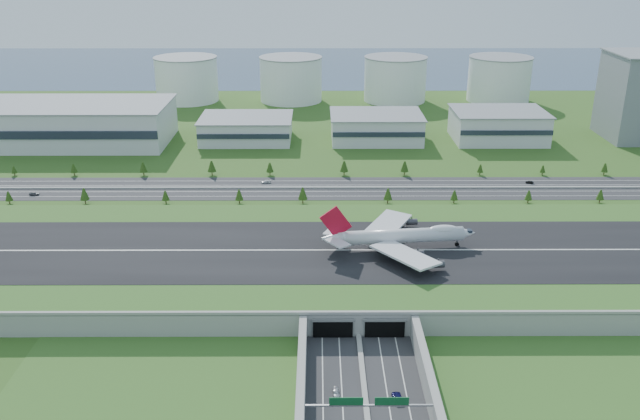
{
  "coord_description": "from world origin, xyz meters",
  "views": [
    {
      "loc": [
        -13.46,
        -241.9,
        120.62
      ],
      "look_at": [
        -12.38,
        35.0,
        11.4
      ],
      "focal_mm": 38.0,
      "sensor_mm": 36.0,
      "label": 1
    }
  ],
  "objects_px": {
    "car_0": "(336,392)",
    "car_5": "(530,182)",
    "car_7": "(266,182)",
    "car_2": "(397,397)",
    "fuel_tank_a": "(187,79)",
    "boeing_747": "(400,236)",
    "car_4": "(34,194)"
  },
  "relations": [
    {
      "from": "car_0",
      "to": "car_5",
      "type": "relative_size",
      "value": 1.12
    },
    {
      "from": "car_0",
      "to": "car_7",
      "type": "bearing_deg",
      "value": 96.85
    },
    {
      "from": "car_2",
      "to": "car_0",
      "type": "bearing_deg",
      "value": -15.83
    },
    {
      "from": "fuel_tank_a",
      "to": "car_7",
      "type": "relative_size",
      "value": 9.49
    },
    {
      "from": "fuel_tank_a",
      "to": "car_0",
      "type": "xyz_separation_m",
      "value": [
        111.8,
        -390.87,
        -16.6
      ]
    },
    {
      "from": "car_0",
      "to": "car_2",
      "type": "relative_size",
      "value": 0.84
    },
    {
      "from": "car_2",
      "to": "car_7",
      "type": "bearing_deg",
      "value": -83.2
    },
    {
      "from": "fuel_tank_a",
      "to": "car_0",
      "type": "height_order",
      "value": "fuel_tank_a"
    },
    {
      "from": "boeing_747",
      "to": "car_5",
      "type": "xyz_separation_m",
      "value": [
        82.2,
        100.76,
        -12.72
      ]
    },
    {
      "from": "fuel_tank_a",
      "to": "car_7",
      "type": "xyz_separation_m",
      "value": [
        78.56,
        -206.5,
        -16.62
      ]
    },
    {
      "from": "boeing_747",
      "to": "car_7",
      "type": "bearing_deg",
      "value": 114.48
    },
    {
      "from": "car_4",
      "to": "car_7",
      "type": "relative_size",
      "value": 0.96
    },
    {
      "from": "boeing_747",
      "to": "car_7",
      "type": "relative_size",
      "value": 11.88
    },
    {
      "from": "car_0",
      "to": "car_4",
      "type": "xyz_separation_m",
      "value": [
        -151.02,
        165.91,
        0.08
      ]
    },
    {
      "from": "fuel_tank_a",
      "to": "car_4",
      "type": "height_order",
      "value": "fuel_tank_a"
    },
    {
      "from": "fuel_tank_a",
      "to": "car_4",
      "type": "bearing_deg",
      "value": -99.89
    },
    {
      "from": "boeing_747",
      "to": "car_5",
      "type": "relative_size",
      "value": 15.24
    },
    {
      "from": "fuel_tank_a",
      "to": "car_5",
      "type": "xyz_separation_m",
      "value": [
        221.01,
        -207.58,
        -16.7
      ]
    },
    {
      "from": "car_4",
      "to": "car_7",
      "type": "height_order",
      "value": "car_4"
    },
    {
      "from": "fuel_tank_a",
      "to": "boeing_747",
      "type": "height_order",
      "value": "fuel_tank_a"
    },
    {
      "from": "car_7",
      "to": "car_2",
      "type": "bearing_deg",
      "value": 6.24
    },
    {
      "from": "car_5",
      "to": "fuel_tank_a",
      "type": "bearing_deg",
      "value": -113.99
    },
    {
      "from": "boeing_747",
      "to": "car_5",
      "type": "height_order",
      "value": "boeing_747"
    },
    {
      "from": "fuel_tank_a",
      "to": "car_4",
      "type": "distance_m",
      "value": 228.95
    },
    {
      "from": "car_0",
      "to": "car_5",
      "type": "xyz_separation_m",
      "value": [
        109.21,
        183.3,
        -0.1
      ]
    },
    {
      "from": "boeing_747",
      "to": "car_7",
      "type": "xyz_separation_m",
      "value": [
        -60.24,
        101.83,
        -12.63
      ]
    },
    {
      "from": "car_2",
      "to": "car_5",
      "type": "relative_size",
      "value": 1.33
    },
    {
      "from": "fuel_tank_a",
      "to": "car_2",
      "type": "height_order",
      "value": "fuel_tank_a"
    },
    {
      "from": "car_4",
      "to": "car_7",
      "type": "xyz_separation_m",
      "value": [
        117.78,
        18.46,
        -0.09
      ]
    },
    {
      "from": "car_0",
      "to": "car_2",
      "type": "bearing_deg",
      "value": -10.84
    },
    {
      "from": "boeing_747",
      "to": "car_0",
      "type": "height_order",
      "value": "boeing_747"
    },
    {
      "from": "car_7",
      "to": "car_4",
      "type": "bearing_deg",
      "value": -90.02
    }
  ]
}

